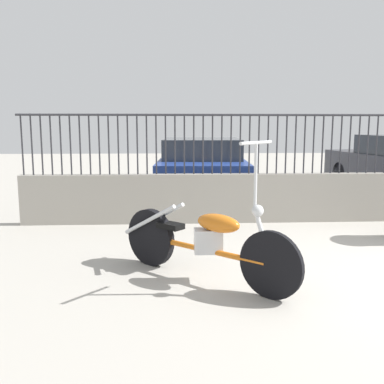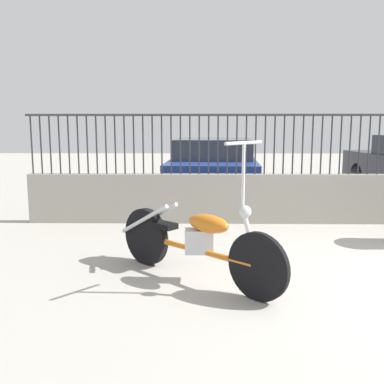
% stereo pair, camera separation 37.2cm
% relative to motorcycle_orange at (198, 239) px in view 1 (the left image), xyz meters
% --- Properties ---
extents(low_wall, '(10.64, 0.18, 0.79)m').
position_rel_motorcycle_orange_xyz_m(low_wall, '(2.68, 2.53, -0.02)').
color(low_wall, '#9E998E').
rests_on(low_wall, ground_plane).
extents(fence_railing, '(10.64, 0.04, 0.95)m').
position_rel_motorcycle_orange_xyz_m(fence_railing, '(2.68, 2.53, 0.97)').
color(fence_railing, '#2D2D33').
rests_on(fence_railing, low_wall).
extents(motorcycle_orange, '(1.68, 1.53, 1.43)m').
position_rel_motorcycle_orange_xyz_m(motorcycle_orange, '(0.00, 0.00, 0.00)').
color(motorcycle_orange, black).
rests_on(motorcycle_orange, ground_plane).
extents(car_blue, '(1.97, 4.01, 1.28)m').
position_rel_motorcycle_orange_xyz_m(car_blue, '(0.41, 4.98, 0.24)').
color(car_blue, black).
rests_on(car_blue, ground_plane).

